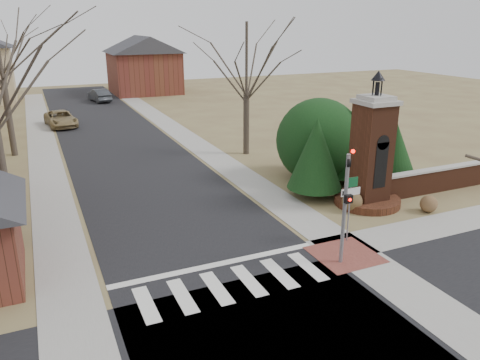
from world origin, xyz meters
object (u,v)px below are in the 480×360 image
traffic_signal_pole (346,198)px  pickup_truck (61,119)px  sign_post (350,197)px  distant_car (99,95)px  brick_gate_monument (371,162)px

traffic_signal_pole → pickup_truck: traffic_signal_pole is taller
sign_post → distant_car: (-3.99, 41.03, -1.23)m
distant_car → traffic_signal_pole: bearing=84.3°
pickup_truck → brick_gate_monument: bearing=-70.4°
sign_post → brick_gate_monument: bearing=41.4°
traffic_signal_pole → sign_post: traffic_signal_pole is taller
pickup_truck → distant_car: bearing=61.9°
sign_post → pickup_truck: 29.97m
traffic_signal_pole → pickup_truck: 31.01m
pickup_truck → distant_car: size_ratio=1.10×
traffic_signal_pole → distant_car: (-2.70, 42.44, -1.87)m
sign_post → brick_gate_monument: brick_gate_monument is taller
sign_post → pickup_truck: (-8.99, 28.56, -1.28)m
sign_post → pickup_truck: bearing=107.5°
sign_post → distant_car: bearing=95.6°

